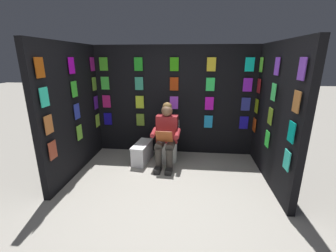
% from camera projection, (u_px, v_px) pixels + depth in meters
% --- Properties ---
extents(ground_plane, '(30.00, 30.00, 0.00)m').
position_uv_depth(ground_plane, '(162.00, 208.00, 3.09)').
color(ground_plane, '#9E998E').
extents(display_wall_back, '(3.37, 0.14, 2.22)m').
position_uv_depth(display_wall_back, '(174.00, 101.00, 4.69)').
color(display_wall_back, black).
rests_on(display_wall_back, ground).
extents(display_wall_left, '(0.14, 1.97, 2.22)m').
position_uv_depth(display_wall_left, '(276.00, 115.00, 3.54)').
color(display_wall_left, black).
rests_on(display_wall_left, ground).
extents(display_wall_right, '(0.14, 1.97, 2.22)m').
position_uv_depth(display_wall_right, '(72.00, 110.00, 3.88)').
color(display_wall_right, black).
rests_on(display_wall_right, ground).
extents(toilet, '(0.41, 0.56, 0.77)m').
position_uv_depth(toilet, '(168.00, 144.00, 4.50)').
color(toilet, white).
rests_on(toilet, ground).
extents(person_reading, '(0.54, 0.70, 1.19)m').
position_uv_depth(person_reading, '(166.00, 135.00, 4.20)').
color(person_reading, maroon).
rests_on(person_reading, ground).
extents(comic_longbox_near, '(0.34, 0.66, 0.38)m').
position_uv_depth(comic_longbox_near, '(142.00, 152.00, 4.44)').
color(comic_longbox_near, silver).
rests_on(comic_longbox_near, ground).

